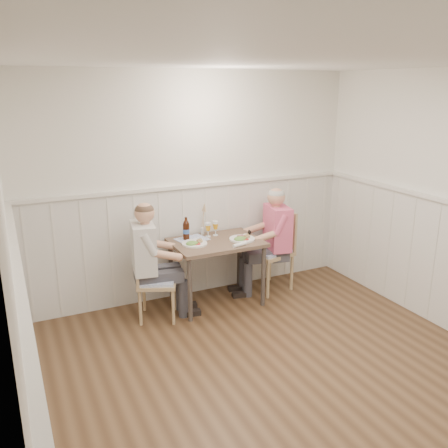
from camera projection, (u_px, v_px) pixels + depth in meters
name	position (u px, v px, depth m)	size (l,w,h in m)	color
ground_plane	(298.00, 393.00, 3.89)	(4.50, 4.50, 0.00)	#472F1C
room_shell	(308.00, 214.00, 3.46)	(4.04, 4.54, 2.60)	white
wainscot	(259.00, 285.00, 4.29)	(4.00, 4.49, 1.34)	silver
dining_table	(216.00, 249.00, 5.34)	(0.99, 0.70, 0.75)	brown
chair_right	(273.00, 247.00, 5.78)	(0.54, 0.54, 0.97)	tan
chair_left	(152.00, 278.00, 5.03)	(0.52, 0.52, 0.84)	tan
man_in_pink	(274.00, 248.00, 5.70)	(0.66, 0.47, 1.30)	#3F3F47
diner_cream	(148.00, 270.00, 5.02)	(0.65, 0.45, 1.30)	#3F3F47
plate_man	(242.00, 238.00, 5.33)	(0.29, 0.29, 0.07)	white
plate_diner	(194.00, 243.00, 5.18)	(0.28, 0.28, 0.07)	white
beer_glass_a	(215.00, 226.00, 5.48)	(0.07, 0.07, 0.17)	silver
beer_glass_b	(208.00, 227.00, 5.43)	(0.07, 0.07, 0.17)	silver
beer_bottle	(186.00, 230.00, 5.32)	(0.07, 0.07, 0.26)	black
rolled_napkin	(240.00, 245.00, 5.13)	(0.18, 0.08, 0.04)	white
grass_vase	(202.00, 220.00, 5.50)	(0.04, 0.04, 0.39)	silver
gingham_mat	(192.00, 239.00, 5.36)	(0.38, 0.33, 0.01)	#647CC1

